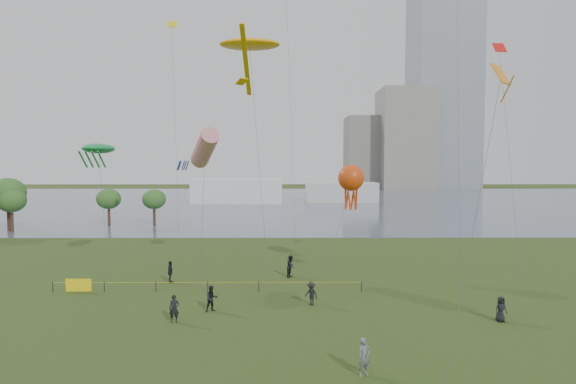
{
  "coord_description": "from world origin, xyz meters",
  "views": [
    {
      "loc": [
        -0.2,
        -23.46,
        10.05
      ],
      "look_at": [
        0.0,
        10.0,
        8.0
      ],
      "focal_mm": 30.0,
      "sensor_mm": 36.0,
      "label": 1
    }
  ],
  "objects_px": {
    "kite_flyer": "(364,357)",
    "kite_stingray": "(250,45)",
    "kite_octopus": "(351,179)",
    "fence": "(129,285)"
  },
  "relations": [
    {
      "from": "fence",
      "to": "kite_flyer",
      "type": "relative_size",
      "value": 13.28
    },
    {
      "from": "kite_flyer",
      "to": "kite_stingray",
      "type": "height_order",
      "value": "kite_stingray"
    },
    {
      "from": "fence",
      "to": "kite_flyer",
      "type": "xyz_separation_m",
      "value": [
        15.89,
        -14.78,
        0.35
      ]
    },
    {
      "from": "fence",
      "to": "kite_flyer",
      "type": "bearing_deg",
      "value": -42.92
    },
    {
      "from": "fence",
      "to": "kite_octopus",
      "type": "xyz_separation_m",
      "value": [
        18.16,
        6.68,
        8.05
      ]
    },
    {
      "from": "fence",
      "to": "kite_stingray",
      "type": "relative_size",
      "value": 1.17
    },
    {
      "from": "kite_flyer",
      "to": "kite_octopus",
      "type": "relative_size",
      "value": 0.18
    },
    {
      "from": "kite_flyer",
      "to": "kite_octopus",
      "type": "height_order",
      "value": "kite_octopus"
    },
    {
      "from": "kite_flyer",
      "to": "kite_stingray",
      "type": "bearing_deg",
      "value": 81.69
    },
    {
      "from": "kite_stingray",
      "to": "kite_octopus",
      "type": "xyz_separation_m",
      "value": [
        9.04,
        1.47,
        -11.57
      ]
    }
  ]
}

